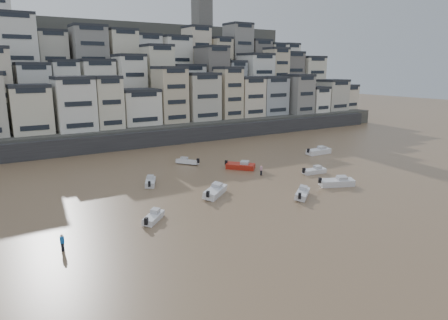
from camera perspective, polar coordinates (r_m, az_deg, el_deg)
ground at (r=33.72m, az=15.72°, el=-18.48°), size 400.00×400.00×0.00m
harbor_wall at (r=91.02m, az=-10.98°, el=2.97°), size 140.00×3.00×3.50m
hillside at (r=129.02m, az=-15.75°, el=10.68°), size 141.04×66.00×50.00m
boat_g at (r=83.97m, az=13.37°, el=1.37°), size 6.11×2.02×1.66m
boat_c at (r=55.41m, az=-1.27°, el=-4.33°), size 5.72×5.13×1.59m
boat_a at (r=55.83m, az=11.14°, el=-4.58°), size 4.84×4.32×1.34m
boat_f at (r=61.45m, az=-10.49°, el=-2.94°), size 3.38×4.91×1.28m
boat_b at (r=62.11m, az=15.82°, el=-2.92°), size 5.95×3.93×1.55m
boat_d at (r=68.47m, az=12.80°, el=-1.41°), size 4.71×2.04×1.24m
boat_h at (r=73.64m, az=-5.25°, el=-0.11°), size 3.95×4.58×1.25m
boat_e at (r=69.62m, az=2.36°, el=-0.74°), size 4.96×5.34×1.50m
boat_j at (r=47.32m, az=-10.05°, el=-7.90°), size 4.04×4.07×1.18m
person_blue at (r=42.34m, az=-22.10°, el=-10.88°), size 0.44×0.44×1.74m
person_pink at (r=66.04m, az=5.33°, el=-1.44°), size 0.44×0.44×1.74m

